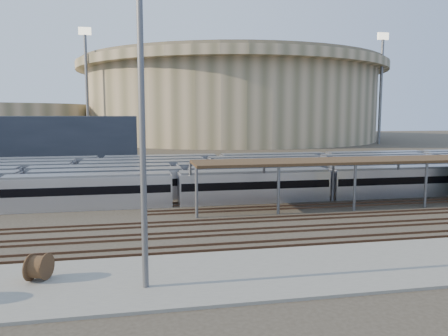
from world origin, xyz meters
TOP-DOWN VIEW (x-y plane):
  - ground at (0.00, 0.00)m, footprint 420.00×420.00m
  - apron at (-5.00, -15.00)m, footprint 50.00×9.00m
  - subway_trains at (-5.71, 18.50)m, footprint 120.92×23.90m
  - inspection_shed at (22.00, 4.00)m, footprint 60.30×6.00m
  - empty_tracks at (0.00, -5.00)m, footprint 170.00×9.62m
  - stadium at (25.00, 140.00)m, footprint 124.00×124.00m
  - secondary_arena at (-60.00, 130.00)m, footprint 56.00×56.00m
  - service_building at (-35.00, 55.00)m, footprint 42.00×20.00m
  - floodlight_0 at (-30.00, 110.00)m, footprint 4.00×1.00m
  - floodlight_2 at (70.00, 100.00)m, footprint 4.00×1.00m
  - floodlight_3 at (-10.00, 160.00)m, footprint 4.00×1.00m
  - cable_reel_west at (-19.75, -13.93)m, footprint 1.45×1.88m
  - yard_light_pole at (-13.34, -16.26)m, footprint 0.81×0.36m

SIDE VIEW (x-z plane):
  - ground at x=0.00m, z-range 0.00..0.00m
  - empty_tracks at x=0.00m, z-range 0.00..0.18m
  - apron at x=-5.00m, z-range 0.00..0.20m
  - cable_reel_west at x=-19.75m, z-range 0.20..1.87m
  - subway_trains at x=-5.71m, z-range 0.00..3.60m
  - inspection_shed at x=22.00m, z-range 2.33..7.63m
  - service_building at x=-35.00m, z-range 0.00..10.00m
  - secondary_arena at x=-60.00m, z-range 0.00..14.00m
  - yard_light_pole at x=-13.34m, z-range 0.28..18.18m
  - stadium at x=25.00m, z-range 0.22..32.72m
  - floodlight_0 at x=-30.00m, z-range 1.45..39.85m
  - floodlight_2 at x=70.00m, z-range 1.45..39.85m
  - floodlight_3 at x=-10.00m, z-range 1.45..39.85m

